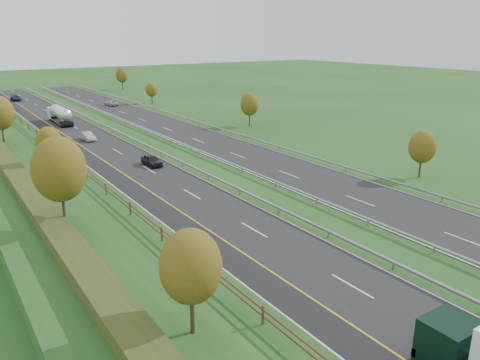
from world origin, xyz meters
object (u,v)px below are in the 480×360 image
(road_tanker, at_px, (60,114))
(car_oncoming, at_px, (111,103))
(car_dark_near, at_px, (152,160))
(car_silver_mid, at_px, (87,136))
(car_small_far, at_px, (16,98))

(road_tanker, bearing_deg, car_oncoming, 47.87)
(car_oncoming, bearing_deg, road_tanker, 40.08)
(car_dark_near, relative_size, car_silver_mid, 0.99)
(car_small_far, height_order, car_oncoming, car_small_far)
(car_small_far, distance_m, car_oncoming, 29.47)
(car_silver_mid, bearing_deg, road_tanker, 83.59)
(car_dark_near, xyz_separation_m, car_silver_mid, (-2.62, 20.91, -0.02))
(car_dark_near, relative_size, car_small_far, 0.80)
(car_silver_mid, height_order, car_oncoming, car_silver_mid)
(road_tanker, distance_m, car_small_far, 41.60)
(car_dark_near, distance_m, car_silver_mid, 21.08)
(road_tanker, xyz_separation_m, car_silver_mid, (-0.23, -18.90, -1.12))
(car_dark_near, relative_size, car_oncoming, 0.87)
(road_tanker, distance_m, car_dark_near, 39.90)
(car_silver_mid, xyz_separation_m, car_oncoming, (16.92, 37.36, -0.03))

